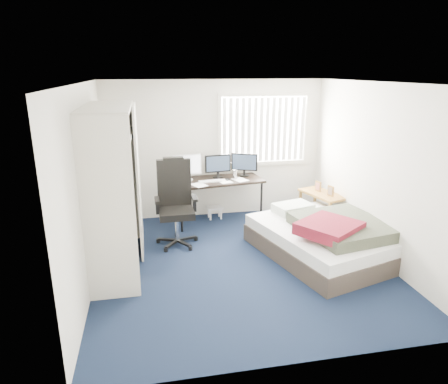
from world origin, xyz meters
The scene contains 10 objects.
ground centered at (0.00, 0.00, 0.00)m, with size 4.20×4.20×0.00m, color black.
room_shell centered at (0.00, 0.00, 1.51)m, with size 4.20×4.20×4.20m.
window_assembly centered at (0.90, 2.04, 1.60)m, with size 1.72×0.09×1.32m.
closet centered at (-1.67, 0.27, 1.35)m, with size 0.64×1.84×2.22m.
desk centered at (-0.03, 1.75, 0.81)m, with size 1.67×0.94×1.24m.
office_chair centered at (-0.84, 0.91, 0.52)m, with size 0.65×0.64×1.36m.
footstool centered at (-0.06, 1.85, 0.17)m, with size 0.29×0.24×0.22m.
nightstand centered at (1.75, 1.18, 0.52)m, with size 0.66×0.94×0.77m.
bed centered at (1.27, 0.01, 0.28)m, with size 2.02×2.36×0.67m.
pine_box centered at (-1.65, -0.23, 0.17)m, with size 0.45×0.33×0.33m, color #9E794F.
Camera 1 is at (-1.22, -5.04, 2.65)m, focal length 32.00 mm.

